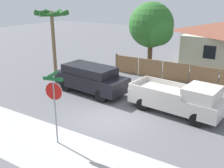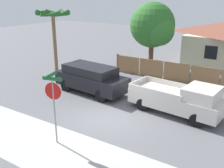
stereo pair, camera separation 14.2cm
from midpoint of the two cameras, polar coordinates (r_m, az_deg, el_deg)
The scene contains 8 objects.
ground_plane at distance 13.87m, azimuth -0.77°, elevation -7.53°, with size 80.00×80.00×0.00m, color slate.
sidewalk_strip at distance 11.44m, azimuth -11.10°, elevation -14.14°, with size 36.00×3.20×0.01m.
wooden_fence at distance 19.50m, azimuth 19.69°, elevation 1.49°, with size 14.46×0.12×1.51m.
oak_tree at distance 21.94m, azimuth 9.27°, elevation 12.28°, with size 3.85×3.67×5.66m.
palm_tree at distance 21.50m, azimuth -12.51°, elevation 13.59°, with size 2.52×2.72×5.08m.
red_suv at distance 17.15m, azimuth -4.33°, elevation 1.30°, with size 5.16×2.40×1.82m.
orange_pickup at distance 14.57m, azimuth 14.81°, elevation -3.18°, with size 5.18×2.45×1.76m.
stop_sign at distance 11.12m, azimuth -12.25°, elevation -2.68°, with size 0.87×0.78×3.19m.
Camera 2 is at (6.94, -10.30, 6.17)m, focal length 42.00 mm.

